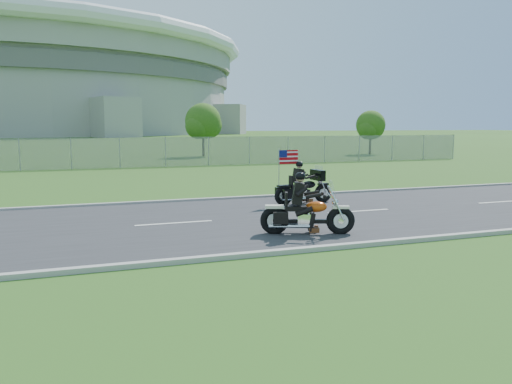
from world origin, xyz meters
name	(u,v)px	position (x,y,z in m)	size (l,w,h in m)	color
ground	(241,220)	(0.00, 0.00, 0.00)	(420.00, 420.00, 0.00)	#2C4C17
road	(241,220)	(0.00, 0.00, 0.02)	(120.00, 8.00, 0.04)	#28282B
curb_north	(208,199)	(0.00, 4.05, 0.05)	(120.00, 0.18, 0.12)	#9E9B93
curb_south	(296,251)	(0.00, -4.05, 0.05)	(120.00, 0.18, 0.12)	#9E9B93
fence	(71,154)	(-5.00, 20.00, 1.00)	(60.00, 0.03, 2.00)	gray
stadium	(28,86)	(-20.00, 170.00, 15.58)	(140.40, 140.40, 29.20)	#A3A099
tree_fence_near	(203,123)	(6.04, 30.04, 2.97)	(3.52, 3.28, 4.75)	#382316
tree_fence_far	(371,127)	(22.04, 28.03, 2.64)	(3.08, 2.87, 4.20)	#382316
motorcycle_lead	(306,215)	(0.96, -2.47, 0.52)	(2.35, 1.14, 1.64)	black
motorcycle_follow	(304,190)	(2.99, 2.08, 0.53)	(2.31, 0.78, 1.93)	black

